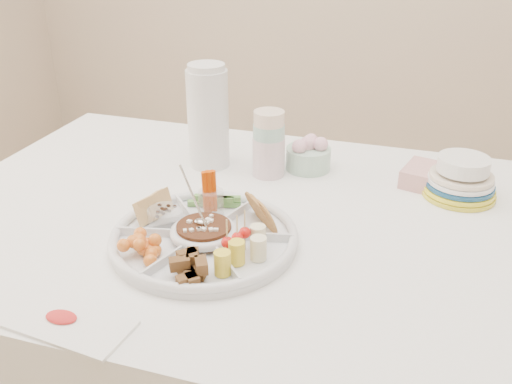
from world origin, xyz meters
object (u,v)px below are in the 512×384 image
(thermos, at_px, (208,115))
(plate_stack, at_px, (462,175))
(party_tray, at_px, (204,235))
(dining_table, at_px, (256,345))

(thermos, distance_m, plate_stack, 0.65)
(thermos, relative_size, plate_stack, 1.62)
(party_tray, xyz_separation_m, plate_stack, (0.50, 0.39, 0.03))
(dining_table, distance_m, thermos, 0.61)
(party_tray, bearing_deg, dining_table, 66.85)
(dining_table, height_order, thermos, thermos)
(dining_table, height_order, plate_stack, plate_stack)
(party_tray, distance_m, plate_stack, 0.63)
(dining_table, bearing_deg, plate_stack, 28.73)
(plate_stack, bearing_deg, party_tray, -142.12)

